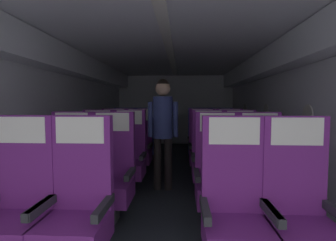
{
  "coord_description": "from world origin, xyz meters",
  "views": [
    {
      "loc": [
        0.19,
        -0.12,
        1.24
      ],
      "look_at": [
        -0.08,
        4.86,
        0.91
      ],
      "focal_mm": 27.25,
      "sensor_mm": 36.0,
      "label": 1
    }
  ],
  "objects_px": {
    "seat_b_right_window": "(218,176)",
    "flight_attendant": "(163,122)",
    "seat_a_right_window": "(235,211)",
    "seat_b_left_window": "(70,174)",
    "seat_d_right_window": "(203,148)",
    "seat_b_right_aisle": "(261,177)",
    "seat_d_left_window": "(113,147)",
    "seat_e_right_aisle": "(222,140)",
    "seat_d_right_aisle": "(230,148)",
    "seat_e_left_window": "(124,140)",
    "seat_a_right_aisle": "(300,213)",
    "seat_c_left_window": "(97,157)",
    "seat_b_left_aisle": "(111,175)",
    "seat_e_left_aisle": "(146,140)",
    "seat_a_left_window": "(18,207)",
    "seat_c_left_aisle": "(129,157)",
    "seat_c_right_aisle": "(241,159)",
    "seat_a_left_aisle": "(77,208)",
    "seat_d_left_aisle": "(138,147)",
    "seat_c_right_window": "(209,158)"
  },
  "relations": [
    {
      "from": "seat_b_right_window",
      "to": "flight_attendant",
      "type": "xyz_separation_m",
      "value": [
        -0.65,
        0.95,
        0.5
      ]
    },
    {
      "from": "seat_a_right_window",
      "to": "seat_b_left_window",
      "type": "relative_size",
      "value": 1.0
    },
    {
      "from": "seat_d_right_window",
      "to": "flight_attendant",
      "type": "xyz_separation_m",
      "value": [
        -0.63,
        -0.83,
        0.5
      ]
    },
    {
      "from": "seat_a_right_window",
      "to": "seat_b_right_aisle",
      "type": "bearing_deg",
      "value": 62.82
    },
    {
      "from": "seat_d_left_window",
      "to": "seat_e_right_aisle",
      "type": "bearing_deg",
      "value": 23.84
    },
    {
      "from": "seat_d_right_aisle",
      "to": "seat_e_left_window",
      "type": "xyz_separation_m",
      "value": [
        -2.07,
        0.88,
        0.0
      ]
    },
    {
      "from": "seat_a_right_aisle",
      "to": "seat_c_left_window",
      "type": "xyz_separation_m",
      "value": [
        -2.05,
        1.78,
        0.0
      ]
    },
    {
      "from": "seat_d_left_window",
      "to": "seat_d_right_aisle",
      "type": "height_order",
      "value": "same"
    },
    {
      "from": "seat_b_left_aisle",
      "to": "seat_e_left_aisle",
      "type": "distance_m",
      "value": 2.68
    },
    {
      "from": "seat_c_left_window",
      "to": "seat_e_left_window",
      "type": "relative_size",
      "value": 1.0
    },
    {
      "from": "seat_a_left_window",
      "to": "seat_c_left_aisle",
      "type": "height_order",
      "value": "same"
    },
    {
      "from": "seat_b_right_window",
      "to": "seat_b_left_aisle",
      "type": "bearing_deg",
      "value": -179.88
    },
    {
      "from": "seat_a_right_aisle",
      "to": "seat_d_left_window",
      "type": "xyz_separation_m",
      "value": [
        -2.04,
        2.65,
        0.0
      ]
    },
    {
      "from": "seat_c_right_aisle",
      "to": "seat_e_left_window",
      "type": "bearing_deg",
      "value": 139.44
    },
    {
      "from": "seat_a_left_aisle",
      "to": "seat_b_left_aisle",
      "type": "xyz_separation_m",
      "value": [
        0.01,
        0.87,
        0.0
      ]
    },
    {
      "from": "seat_d_right_window",
      "to": "seat_c_left_window",
      "type": "bearing_deg",
      "value": -151.26
    },
    {
      "from": "seat_c_left_window",
      "to": "seat_e_left_aisle",
      "type": "distance_m",
      "value": 1.83
    },
    {
      "from": "seat_c_left_window",
      "to": "seat_a_left_aisle",
      "type": "bearing_deg",
      "value": -75.66
    },
    {
      "from": "seat_d_left_aisle",
      "to": "seat_d_right_window",
      "type": "bearing_deg",
      "value": -0.36
    },
    {
      "from": "seat_e_left_window",
      "to": "seat_e_left_aisle",
      "type": "relative_size",
      "value": 1.0
    },
    {
      "from": "seat_c_right_window",
      "to": "seat_d_right_aisle",
      "type": "xyz_separation_m",
      "value": [
        0.46,
        0.9,
        0.0
      ]
    },
    {
      "from": "seat_c_right_window",
      "to": "flight_attendant",
      "type": "bearing_deg",
      "value": 174.21
    },
    {
      "from": "seat_a_left_aisle",
      "to": "seat_d_left_aisle",
      "type": "height_order",
      "value": "same"
    },
    {
      "from": "seat_b_right_aisle",
      "to": "seat_c_right_window",
      "type": "relative_size",
      "value": 1.0
    },
    {
      "from": "seat_a_right_aisle",
      "to": "seat_a_left_window",
      "type": "bearing_deg",
      "value": -179.94
    },
    {
      "from": "seat_d_right_aisle",
      "to": "seat_a_right_window",
      "type": "bearing_deg",
      "value": -99.84
    },
    {
      "from": "seat_a_right_aisle",
      "to": "seat_b_left_window",
      "type": "distance_m",
      "value": 2.24
    },
    {
      "from": "seat_b_left_aisle",
      "to": "seat_c_left_aisle",
      "type": "height_order",
      "value": "same"
    },
    {
      "from": "seat_b_right_aisle",
      "to": "seat_e_left_aisle",
      "type": "relative_size",
      "value": 1.0
    },
    {
      "from": "seat_c_right_window",
      "to": "seat_c_left_aisle",
      "type": "bearing_deg",
      "value": 178.86
    },
    {
      "from": "seat_c_left_aisle",
      "to": "seat_d_right_aisle",
      "type": "xyz_separation_m",
      "value": [
        1.6,
        0.87,
        0.0
      ]
    },
    {
      "from": "seat_a_right_aisle",
      "to": "seat_a_right_window",
      "type": "bearing_deg",
      "value": 178.6
    },
    {
      "from": "seat_c_left_window",
      "to": "seat_a_right_window",
      "type": "bearing_deg",
      "value": -47.79
    },
    {
      "from": "seat_c_right_aisle",
      "to": "seat_d_left_aisle",
      "type": "distance_m",
      "value": 1.82
    },
    {
      "from": "seat_b_right_window",
      "to": "seat_c_left_aisle",
      "type": "height_order",
      "value": "same"
    },
    {
      "from": "seat_a_left_aisle",
      "to": "seat_e_left_window",
      "type": "xyz_separation_m",
      "value": [
        -0.46,
        3.53,
        0.0
      ]
    },
    {
      "from": "seat_c_right_aisle",
      "to": "seat_d_right_window",
      "type": "xyz_separation_m",
      "value": [
        -0.46,
        0.87,
        0.0
      ]
    },
    {
      "from": "seat_a_left_window",
      "to": "seat_b_right_aisle",
      "type": "distance_m",
      "value": 2.22
    },
    {
      "from": "seat_b_left_aisle",
      "to": "seat_d_right_aisle",
      "type": "xyz_separation_m",
      "value": [
        1.6,
        1.78,
        0.0
      ]
    },
    {
      "from": "seat_a_right_aisle",
      "to": "flight_attendant",
      "type": "xyz_separation_m",
      "value": [
        -1.1,
        1.83,
        0.5
      ]
    },
    {
      "from": "seat_a_right_aisle",
      "to": "flight_attendant",
      "type": "distance_m",
      "value": 2.19
    },
    {
      "from": "seat_b_left_aisle",
      "to": "seat_c_left_window",
      "type": "bearing_deg",
      "value": 117.2
    },
    {
      "from": "seat_a_right_window",
      "to": "seat_b_left_aisle",
      "type": "relative_size",
      "value": 1.0
    },
    {
      "from": "seat_a_left_aisle",
      "to": "seat_b_right_window",
      "type": "relative_size",
      "value": 1.0
    },
    {
      "from": "seat_b_right_aisle",
      "to": "seat_c_right_aisle",
      "type": "xyz_separation_m",
      "value": [
        -0.0,
        0.9,
        0.0
      ]
    },
    {
      "from": "seat_a_right_window",
      "to": "seat_e_right_aisle",
      "type": "distance_m",
      "value": 3.57
    },
    {
      "from": "seat_c_right_window",
      "to": "seat_a_right_window",
      "type": "bearing_deg",
      "value": -89.89
    },
    {
      "from": "seat_a_right_window",
      "to": "seat_d_right_window",
      "type": "distance_m",
      "value": 2.64
    },
    {
      "from": "seat_b_left_window",
      "to": "seat_c_left_window",
      "type": "bearing_deg",
      "value": 89.94
    },
    {
      "from": "seat_a_right_aisle",
      "to": "seat_a_right_window",
      "type": "distance_m",
      "value": 0.45
    }
  ]
}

